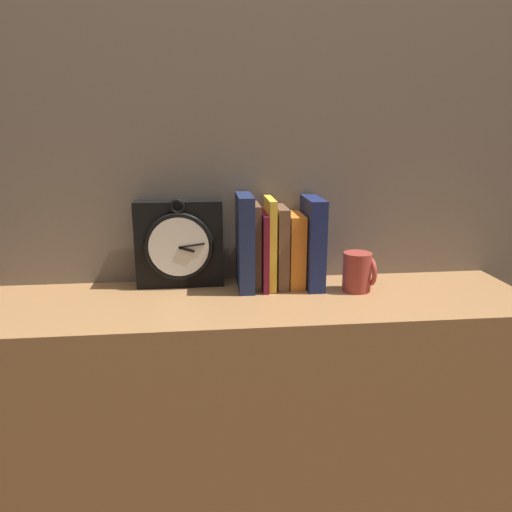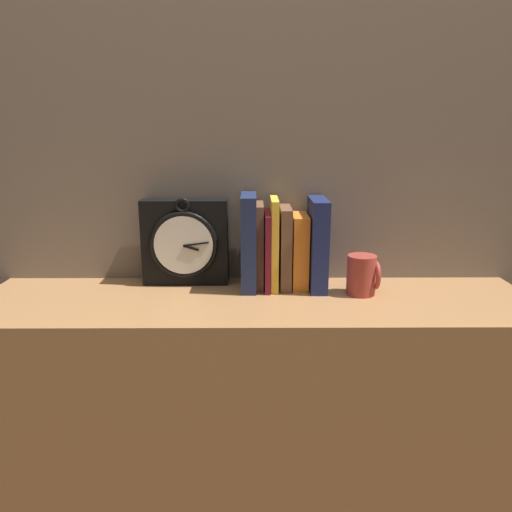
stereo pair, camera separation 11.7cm
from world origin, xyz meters
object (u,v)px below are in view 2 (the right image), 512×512
Objects in this scene: clock at (185,242)px; book_slot6_navy at (317,244)px; book_slot2_maroon at (267,250)px; book_slot3_yellow at (274,243)px; book_slot5_orange at (299,251)px; mug at (363,275)px; book_slot1_brown at (260,246)px; book_slot4_brown at (285,247)px; book_slot0_navy at (249,242)px.

book_slot6_navy is at bearing -6.20° from clock.
book_slot3_yellow reaches higher than book_slot2_maroon.
mug is (0.15, -0.07, -0.04)m from book_slot5_orange.
mug is at bearing -16.23° from book_slot3_yellow.
book_slot1_brown is 0.07m from book_slot4_brown.
book_slot0_navy is 0.06m from book_slot3_yellow.
mug is at bearing -14.20° from book_slot2_maroon.
book_slot4_brown is (0.06, -0.00, -0.00)m from book_slot1_brown.
mug is (0.23, -0.06, -0.05)m from book_slot2_maroon.
book_slot4_brown reaches higher than book_slot5_orange.
clock is at bearing 175.27° from book_slot5_orange.
book_slot0_navy is 1.04× the size of book_slot6_navy.
book_slot2_maroon is 0.02m from book_slot3_yellow.
book_slot4_brown is 0.21m from mug.
clock is 0.34m from book_slot6_navy.
book_slot6_navy is 2.32× the size of mug.
book_slot1_brown is at bearing 177.34° from book_slot4_brown.
mug is at bearing -11.63° from book_slot0_navy.
book_slot4_brown is (0.05, 0.01, 0.01)m from book_slot2_maroon.
book_slot0_navy reaches higher than book_slot2_maroon.
book_slot4_brown is 0.08m from book_slot6_navy.
clock is 1.19× the size of book_slot2_maroon.
book_slot3_yellow and book_slot6_navy have the same top height.
book_slot3_yellow reaches higher than mug.
book_slot3_yellow reaches higher than book_slot1_brown.
book_slot3_yellow is 1.22× the size of book_slot5_orange.
book_slot0_navy is at bearing -178.34° from book_slot2_maroon.
book_slot6_navy is at bearing -0.79° from book_slot0_navy.
mug is (0.45, -0.09, -0.06)m from clock.
book_slot6_navy reaches higher than book_slot4_brown.
book_slot2_maroon is 1.97× the size of mug.
book_slot2_maroon is (0.21, -0.03, -0.01)m from clock.
clock reaches higher than book_slot4_brown.
clock is 0.19m from book_slot1_brown.
book_slot2_maroon is at bearing 1.66° from book_slot0_navy.
clock is 0.46m from mug.
book_slot5_orange is at bearing 4.29° from book_slot3_yellow.
book_slot5_orange is (0.04, 0.00, -0.01)m from book_slot4_brown.
clock is 0.26m from book_slot4_brown.
book_slot3_yellow is 1.00× the size of book_slot6_navy.
book_slot4_brown is at bearing -177.97° from book_slot5_orange.
book_slot2_maroon is 0.25m from mug.
book_slot1_brown is 0.04m from book_slot3_yellow.
mug is (0.22, -0.06, -0.07)m from book_slot3_yellow.
book_slot1_brown is (0.19, -0.02, -0.00)m from clock.
book_slot3_yellow is (0.04, -0.01, 0.01)m from book_slot1_brown.
book_slot6_navy is at bearing -1.69° from book_slot2_maroon.
mug is at bearing -24.20° from book_slot5_orange.
book_slot1_brown is 0.27m from mug.
book_slot6_navy is (0.08, -0.01, 0.01)m from book_slot4_brown.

